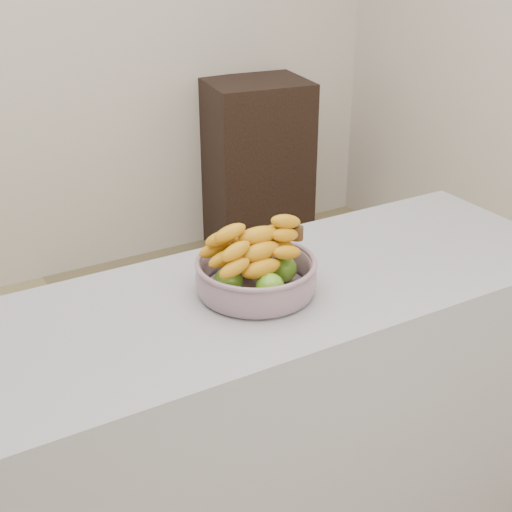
# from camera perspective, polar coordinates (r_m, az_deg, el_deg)

# --- Properties ---
(counter) EXTENTS (2.00, 0.60, 0.90)m
(counter) POSITION_cam_1_polar(r_m,az_deg,el_deg) (2.02, -2.31, -14.77)
(counter) COLOR #A19FA8
(counter) RESTS_ON ground
(cabinet) EXTENTS (0.58, 0.49, 0.95)m
(cabinet) POSITION_cam_1_polar(r_m,az_deg,el_deg) (3.98, 0.06, 7.14)
(cabinet) COLOR black
(cabinet) RESTS_ON ground
(fruit_bowl) EXTENTS (0.30, 0.30, 0.18)m
(fruit_bowl) POSITION_cam_1_polar(r_m,az_deg,el_deg) (1.77, -0.01, -1.26)
(fruit_bowl) COLOR #9BA5BA
(fruit_bowl) RESTS_ON counter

